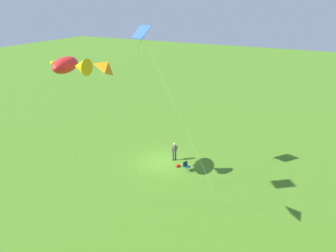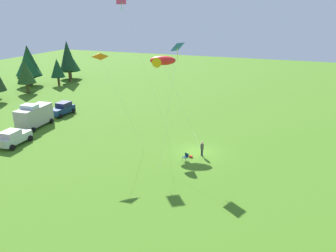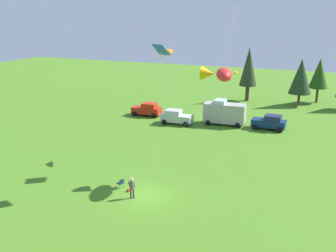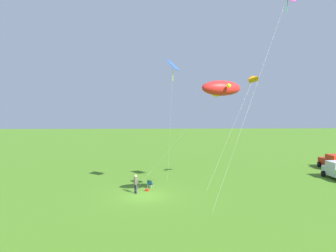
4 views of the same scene
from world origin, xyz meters
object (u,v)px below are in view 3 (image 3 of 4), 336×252
(kite_diamond_blue, at_px, (159,53))
(kite_delta_orange, at_px, (166,52))
(folding_chair, at_px, (121,183))
(van_motorhome_grey, at_px, (224,113))
(kite_large_fish, at_px, (220,74))
(person_kite_flyer, at_px, (132,186))
(car_navy_hatch, at_px, (270,122))
(car_red_sedan, at_px, (147,109))
(car_silver_compact, at_px, (176,117))
(backpack_on_grass, at_px, (129,190))

(kite_diamond_blue, relative_size, kite_delta_orange, 1.08)
(folding_chair, xyz_separation_m, van_motorhome_grey, (2.82, 22.74, 1.16))
(kite_diamond_blue, bearing_deg, kite_large_fish, 39.91)
(person_kite_flyer, xyz_separation_m, van_motorhome_grey, (1.06, 24.01, 0.62))
(person_kite_flyer, xyz_separation_m, car_navy_hatch, (7.00, 24.06, -0.07))
(folding_chair, height_order, kite_large_fish, kite_large_fish)
(person_kite_flyer, distance_m, folding_chair, 2.24)
(car_red_sedan, height_order, car_silver_compact, same)
(car_silver_compact, distance_m, car_navy_hatch, 12.17)
(car_red_sedan, bearing_deg, folding_chair, -71.43)
(backpack_on_grass, relative_size, car_red_sedan, 0.08)
(backpack_on_grass, relative_size, kite_diamond_blue, 0.03)
(kite_large_fish, bearing_deg, person_kite_flyer, -126.78)
(car_red_sedan, xyz_separation_m, van_motorhome_grey, (11.47, -0.15, 0.69))
(van_motorhome_grey, bearing_deg, folding_chair, 79.08)
(car_silver_compact, relative_size, van_motorhome_grey, 0.78)
(van_motorhome_grey, distance_m, kite_delta_orange, 16.05)
(person_kite_flyer, relative_size, car_red_sedan, 0.41)
(backpack_on_grass, xyz_separation_m, kite_delta_orange, (-0.94, 10.02, 10.54))
(backpack_on_grass, distance_m, kite_delta_orange, 14.57)
(van_motorhome_grey, distance_m, kite_large_fish, 19.34)
(backpack_on_grass, bearing_deg, van_motorhome_grey, 85.32)
(car_navy_hatch, xyz_separation_m, kite_large_fish, (-1.96, -17.31, 8.44))
(car_red_sedan, distance_m, kite_delta_orange, 18.48)
(car_navy_hatch, relative_size, kite_delta_orange, 0.38)
(kite_diamond_blue, height_order, kite_delta_orange, kite_diamond_blue)
(backpack_on_grass, xyz_separation_m, kite_large_fish, (5.87, 5.74, 9.28))
(person_kite_flyer, relative_size, kite_diamond_blue, 0.14)
(car_silver_compact, bearing_deg, backpack_on_grass, 98.01)
(kite_delta_orange, bearing_deg, car_navy_hatch, 56.06)
(folding_chair, bearing_deg, kite_diamond_blue, -120.14)
(person_kite_flyer, xyz_separation_m, car_red_sedan, (-10.41, 24.17, -0.07))
(folding_chair, bearing_deg, backpack_on_grass, -173.02)
(folding_chair, distance_m, kite_diamond_blue, 11.36)
(person_kite_flyer, relative_size, car_silver_compact, 0.41)
(car_silver_compact, relative_size, kite_delta_orange, 0.39)
(person_kite_flyer, bearing_deg, kite_large_fish, -77.51)
(folding_chair, distance_m, car_red_sedan, 24.48)
(van_motorhome_grey, height_order, kite_large_fish, kite_large_fish)
(car_red_sedan, bearing_deg, backpack_on_grass, -69.65)
(kite_diamond_blue, bearing_deg, car_navy_hatch, 73.78)
(kite_large_fish, height_order, kite_diamond_blue, kite_diamond_blue)
(kite_diamond_blue, bearing_deg, folding_chair, -142.85)
(car_red_sedan, bearing_deg, car_silver_compact, -25.64)
(backpack_on_grass, relative_size, car_silver_compact, 0.07)
(backpack_on_grass, bearing_deg, kite_large_fish, 44.35)
(van_motorhome_grey, relative_size, kite_large_fish, 0.55)
(person_kite_flyer, bearing_deg, van_motorhome_grey, -43.25)
(backpack_on_grass, xyz_separation_m, car_red_sedan, (-9.58, 23.16, 0.84))
(kite_large_fish, bearing_deg, kite_delta_orange, 147.84)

